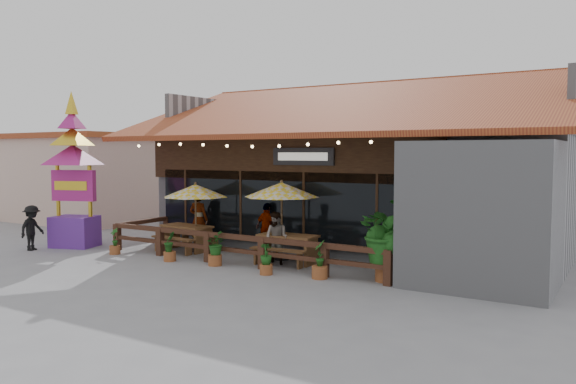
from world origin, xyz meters
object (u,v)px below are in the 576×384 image
Objects in this scene: picnic_table_left at (187,233)px; tropical_plant at (387,234)px; thai_sign_tower at (73,159)px; umbrella_left at (196,191)px; picnic_table_right at (288,244)px; pedestrian at (32,228)px; umbrella_right at (282,190)px.

picnic_table_left is 7.58m from tropical_plant.
umbrella_left is at bearing 19.60° from thai_sign_tower.
thai_sign_tower is 11.58m from tropical_plant.
tropical_plant is at bearing -12.10° from picnic_table_right.
picnic_table_left is at bearing 21.12° from thai_sign_tower.
umbrella_left reaches higher than picnic_table_left.
picnic_table_left is 0.88× the size of tropical_plant.
umbrella_left is 1.51m from picnic_table_left.
picnic_table_right is (4.06, -0.02, -0.01)m from picnic_table_left.
umbrella_left is 0.49× the size of thai_sign_tower.
thai_sign_tower is 2.72m from pedestrian.
picnic_table_right is (3.66, -0.05, -1.46)m from umbrella_left.
tropical_plant is at bearing -5.80° from picnic_table_left.
umbrella_right is 1.68m from picnic_table_right.
umbrella_right is at bearing 4.78° from picnic_table_left.
thai_sign_tower is (-3.88, -1.50, 2.52)m from picnic_table_left.
thai_sign_tower is (-7.52, -1.80, 0.94)m from umbrella_right.
tropical_plant is (11.40, 0.74, -1.86)m from thai_sign_tower.
thai_sign_tower is at bearing -158.88° from picnic_table_left.
tropical_plant is 1.41× the size of pedestrian.
umbrella_right is 4.14m from tropical_plant.
thai_sign_tower is at bearing -169.46° from picnic_table_right.
umbrella_right is 0.51× the size of thai_sign_tower.
umbrella_right is at bearing 4.95° from umbrella_left.
picnic_table_right is at bearing -0.72° from umbrella_left.
thai_sign_tower reaches higher than umbrella_right.
picnic_table_right is at bearing 167.90° from tropical_plant.
umbrella_left is 1.87× the size of pedestrian.
picnic_table_right is at bearing 10.54° from thai_sign_tower.
umbrella_right is 3.97m from picnic_table_left.
umbrella_left reaches higher than pedestrian.
umbrella_left is at bearing 179.28° from picnic_table_right.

